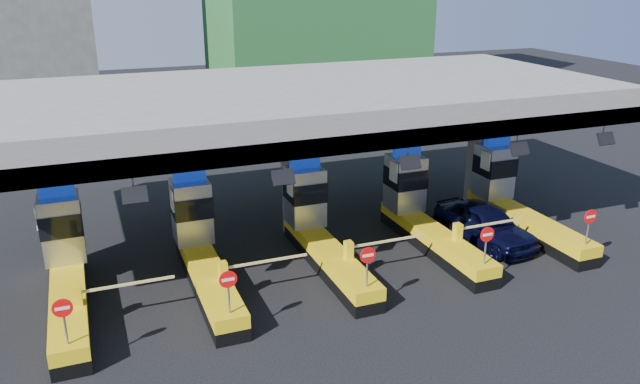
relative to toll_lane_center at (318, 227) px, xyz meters
name	(u,v)px	position (x,y,z in m)	size (l,w,h in m)	color
ground	(320,260)	(0.00, -0.28, -1.40)	(120.00, 120.00, 0.00)	black
toll_canopy	(296,105)	(0.00, 2.59, 4.74)	(28.00, 12.09, 7.00)	slate
toll_lane_far_left	(65,265)	(-10.00, 0.00, 0.00)	(4.43, 8.00, 4.16)	black
toll_lane_left	(200,245)	(-5.00, 0.00, 0.00)	(4.43, 8.00, 4.16)	black
toll_lane_center	(318,227)	(0.00, 0.00, 0.00)	(4.43, 8.00, 4.16)	black
toll_lane_right	(421,211)	(5.00, 0.00, 0.00)	(4.43, 8.00, 4.16)	black
toll_lane_far_right	(512,198)	(10.00, 0.00, 0.00)	(4.43, 8.00, 4.16)	black
van	(485,224)	(7.60, -1.29, -0.50)	(2.13, 5.29, 1.80)	black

